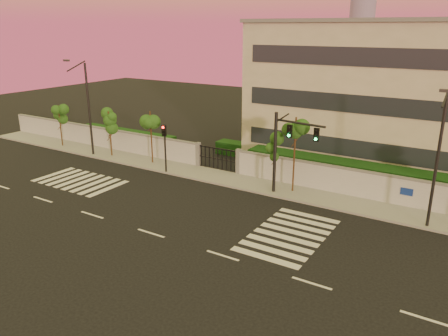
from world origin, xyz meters
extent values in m
plane|color=black|center=(0.00, 0.00, 0.00)|extent=(120.00, 120.00, 0.00)
cube|color=gray|center=(0.00, 10.50, 0.07)|extent=(60.00, 3.00, 0.15)
cube|color=#ABADB2|center=(-17.50, 12.00, 1.00)|extent=(25.00, 0.30, 2.00)
cube|color=slate|center=(-17.50, 12.00, 2.06)|extent=(25.00, 0.36, 0.12)
cube|color=#ABADB2|center=(14.50, 12.00, 1.00)|extent=(31.00, 0.30, 2.00)
cube|color=slate|center=(-5.00, 12.00, 1.10)|extent=(0.35, 0.35, 2.20)
cube|color=slate|center=(-1.00, 12.00, 1.10)|extent=(0.35, 0.35, 2.20)
cube|color=black|center=(9.00, 14.50, 0.90)|extent=(20.00, 2.00, 1.80)
cube|color=black|center=(-16.00, 14.50, 0.70)|extent=(12.00, 1.80, 1.40)
cube|color=black|center=(-3.00, 17.00, 0.60)|extent=(6.00, 1.50, 1.20)
cube|color=#B9B59C|center=(9.00, 22.00, 6.00)|extent=(24.00, 12.00, 12.00)
cube|color=#262D38|center=(9.00, 15.98, 2.50)|extent=(22.00, 0.08, 1.40)
cube|color=#262D38|center=(9.00, 15.98, 6.00)|extent=(22.00, 0.08, 1.40)
cube|color=#262D38|center=(9.00, 15.98, 9.50)|extent=(22.00, 0.08, 1.40)
cube|color=slate|center=(9.00, 22.00, 12.10)|extent=(24.40, 12.40, 0.30)
cube|color=silver|center=(-14.00, 4.00, 0.01)|extent=(0.50, 4.00, 0.02)
cube|color=silver|center=(-13.10, 4.00, 0.01)|extent=(0.50, 4.00, 0.02)
cube|color=silver|center=(-12.20, 4.00, 0.01)|extent=(0.50, 4.00, 0.02)
cube|color=silver|center=(-11.30, 4.00, 0.01)|extent=(0.50, 4.00, 0.02)
cube|color=silver|center=(-10.40, 4.00, 0.01)|extent=(0.50, 4.00, 0.02)
cube|color=silver|center=(-9.50, 4.00, 0.01)|extent=(0.50, 4.00, 0.02)
cube|color=silver|center=(-8.60, 4.00, 0.01)|extent=(0.50, 4.00, 0.02)
cube|color=silver|center=(-7.70, 4.00, 0.01)|extent=(0.50, 4.00, 0.02)
cube|color=silver|center=(7.00, 1.00, 0.01)|extent=(4.00, 0.50, 0.02)
cube|color=silver|center=(7.00, 1.90, 0.01)|extent=(4.00, 0.50, 0.02)
cube|color=silver|center=(7.00, 2.80, 0.01)|extent=(4.00, 0.50, 0.02)
cube|color=silver|center=(7.00, 3.70, 0.01)|extent=(4.00, 0.50, 0.02)
cube|color=silver|center=(7.00, 4.60, 0.01)|extent=(4.00, 0.50, 0.02)
cube|color=silver|center=(7.00, 5.50, 0.01)|extent=(4.00, 0.50, 0.02)
cube|color=silver|center=(7.00, 6.40, 0.01)|extent=(4.00, 0.50, 0.02)
cube|color=silver|center=(7.00, 7.30, 0.01)|extent=(4.00, 0.50, 0.02)
cube|color=silver|center=(-15.00, 0.00, 0.01)|extent=(2.00, 0.15, 0.01)
cube|color=silver|center=(-10.00, 0.00, 0.01)|extent=(2.00, 0.15, 0.01)
cube|color=silver|center=(-5.00, 0.00, 0.01)|extent=(2.00, 0.15, 0.01)
cube|color=silver|center=(0.00, 0.00, 0.01)|extent=(2.00, 0.15, 0.01)
cube|color=silver|center=(5.00, 0.00, 0.01)|extent=(2.00, 0.15, 0.01)
cube|color=silver|center=(10.00, 0.00, 0.01)|extent=(2.00, 0.15, 0.01)
cube|color=silver|center=(15.00, 0.00, 0.01)|extent=(2.00, 0.15, 0.01)
cylinder|color=#382314|center=(-20.57, 10.18, 2.12)|extent=(0.12, 0.12, 4.24)
sphere|color=#1A4714|center=(-20.57, 10.18, 3.40)|extent=(1.07, 1.07, 1.07)
sphere|color=#1A4714|center=(-20.23, 10.37, 2.76)|extent=(0.82, 0.82, 0.82)
sphere|color=#1A4714|center=(-20.86, 10.03, 2.97)|extent=(0.78, 0.78, 0.78)
cylinder|color=#382314|center=(-13.66, 10.23, 2.16)|extent=(0.13, 0.13, 4.32)
sphere|color=#1A4714|center=(-13.66, 10.23, 3.45)|extent=(1.22, 1.22, 1.22)
sphere|color=#1A4714|center=(-13.27, 10.45, 2.81)|extent=(0.93, 0.93, 0.93)
sphere|color=#1A4714|center=(-14.00, 10.06, 3.02)|extent=(0.89, 0.89, 0.89)
cylinder|color=#382314|center=(-8.96, 10.56, 2.37)|extent=(0.13, 0.13, 4.74)
sphere|color=#1A4714|center=(-8.96, 10.56, 3.79)|extent=(1.15, 1.15, 1.15)
sphere|color=#1A4714|center=(-8.60, 10.77, 3.08)|extent=(0.88, 0.88, 0.88)
sphere|color=#1A4714|center=(-9.28, 10.40, 3.32)|extent=(0.84, 0.84, 0.84)
cylinder|color=#382314|center=(2.91, 10.46, 2.18)|extent=(0.11, 0.11, 4.35)
sphere|color=#1A4714|center=(2.91, 10.46, 3.48)|extent=(0.99, 0.99, 0.99)
sphere|color=#1A4714|center=(3.22, 10.64, 2.83)|extent=(0.76, 0.76, 0.76)
sphere|color=#1A4714|center=(2.64, 10.33, 3.05)|extent=(0.72, 0.72, 0.72)
cylinder|color=#382314|center=(4.42, 10.60, 2.81)|extent=(0.12, 0.12, 5.63)
sphere|color=#1A4714|center=(4.42, 10.60, 4.50)|extent=(1.13, 1.13, 1.13)
sphere|color=#1A4714|center=(4.78, 10.81, 3.66)|extent=(0.87, 0.87, 0.87)
sphere|color=#1A4714|center=(4.11, 10.44, 3.94)|extent=(0.82, 0.82, 0.82)
cylinder|color=black|center=(3.28, 9.76, 3.00)|extent=(0.23, 0.23, 6.00)
cylinder|color=black|center=(5.12, 9.76, 5.42)|extent=(3.66, 0.72, 0.15)
cube|color=black|center=(4.35, 9.71, 4.79)|extent=(0.34, 0.17, 0.87)
sphere|color=#0CF259|center=(4.35, 9.60, 4.52)|extent=(0.19, 0.19, 0.19)
cube|color=black|center=(6.28, 9.71, 4.79)|extent=(0.34, 0.17, 0.87)
sphere|color=#0CF259|center=(6.28, 9.60, 4.52)|extent=(0.19, 0.19, 0.19)
cylinder|color=black|center=(-6.29, 9.16, 2.11)|extent=(0.15, 0.15, 4.21)
cube|color=black|center=(-6.29, 9.11, 3.65)|extent=(0.33, 0.17, 0.84)
sphere|color=red|center=(-6.29, 9.00, 3.91)|extent=(0.19, 0.19, 0.19)
cylinder|color=black|center=(-15.47, 9.61, 4.29)|extent=(0.19, 0.19, 8.58)
cylinder|color=black|center=(-15.47, 8.65, 8.36)|extent=(0.11, 2.05, 0.83)
cube|color=#3F3F44|center=(-15.47, 7.68, 8.90)|extent=(0.54, 0.27, 0.16)
cylinder|color=black|center=(13.72, 9.42, 4.10)|extent=(0.18, 0.18, 8.19)
cylinder|color=black|center=(13.72, 8.50, 7.99)|extent=(0.10, 1.96, 0.80)
cube|color=#3F3F44|center=(13.72, 7.58, 8.50)|extent=(0.51, 0.26, 0.15)
camera|label=1|loc=(15.99, -17.51, 11.63)|focal=35.00mm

